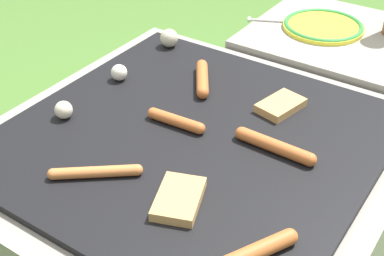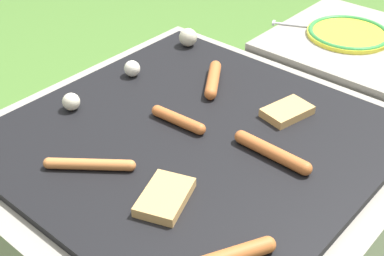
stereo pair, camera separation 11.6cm
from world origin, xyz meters
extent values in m
cube|color=gray|center=(0.00, 0.00, 0.21)|extent=(0.88, 0.88, 0.42)
cube|color=black|center=(0.00, 0.00, 0.43)|extent=(0.77, 0.77, 0.02)
cube|color=gray|center=(0.69, -0.07, 0.22)|extent=(0.48, 0.50, 0.44)
cylinder|color=#B7602D|center=(0.01, 0.05, 0.45)|extent=(0.03, 0.12, 0.03)
sphere|color=#B7602D|center=(0.02, -0.01, 0.45)|extent=(0.03, 0.03, 0.03)
sphere|color=#B7602D|center=(0.01, 0.11, 0.45)|extent=(0.03, 0.03, 0.03)
cylinder|color=#B7602D|center=(-0.23, -0.28, 0.45)|extent=(0.13, 0.09, 0.03)
sphere|color=#B7602D|center=(-0.17, -0.31, 0.45)|extent=(0.03, 0.03, 0.03)
cylinder|color=#B7602D|center=(0.05, -0.18, 0.45)|extent=(0.03, 0.16, 0.03)
sphere|color=#B7602D|center=(0.05, -0.10, 0.45)|extent=(0.03, 0.03, 0.03)
sphere|color=#B7602D|center=(0.05, -0.26, 0.45)|extent=(0.03, 0.03, 0.03)
cylinder|color=#C6753D|center=(-0.22, 0.08, 0.45)|extent=(0.12, 0.14, 0.02)
sphere|color=#C6753D|center=(-0.27, 0.15, 0.45)|extent=(0.02, 0.02, 0.02)
sphere|color=#C6753D|center=(-0.17, 0.02, 0.45)|extent=(0.02, 0.02, 0.02)
cylinder|color=#B7602D|center=(0.20, 0.10, 0.45)|extent=(0.13, 0.10, 0.03)
sphere|color=#B7602D|center=(0.26, 0.14, 0.45)|extent=(0.03, 0.03, 0.03)
sphere|color=#B7602D|center=(0.14, 0.07, 0.45)|extent=(0.03, 0.03, 0.03)
cube|color=tan|center=(0.21, -0.11, 0.45)|extent=(0.12, 0.09, 0.02)
cube|color=tan|center=(-0.19, -0.10, 0.45)|extent=(0.14, 0.12, 0.02)
sphere|color=beige|center=(-0.10, 0.28, 0.46)|extent=(0.04, 0.04, 0.04)
sphere|color=silver|center=(0.10, 0.29, 0.46)|extent=(0.04, 0.04, 0.04)
sphere|color=beige|center=(0.33, 0.30, 0.46)|extent=(0.05, 0.05, 0.05)
cylinder|color=yellow|center=(0.69, -0.02, 0.44)|extent=(0.25, 0.25, 0.01)
torus|color=#338C3F|center=(0.69, -0.02, 0.45)|extent=(0.24, 0.24, 0.01)
cylinder|color=silver|center=(0.66, 0.11, 0.44)|extent=(0.09, 0.18, 0.01)
cube|color=silver|center=(0.62, 0.20, 0.44)|extent=(0.03, 0.02, 0.01)
camera|label=1|loc=(-0.79, -0.53, 1.13)|focal=50.00mm
camera|label=2|loc=(-0.72, -0.62, 1.13)|focal=50.00mm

